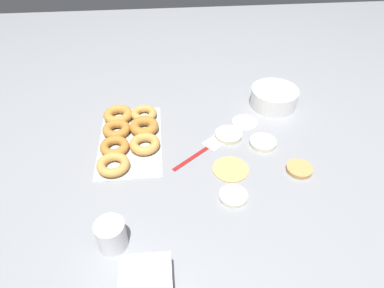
# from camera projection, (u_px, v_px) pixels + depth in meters

# --- Properties ---
(ground_plane) EXTENTS (3.00, 3.00, 0.00)m
(ground_plane) POSITION_uv_depth(u_px,v_px,m) (221.00, 168.00, 1.12)
(ground_plane) COLOR gray
(pancake_0) EXTENTS (0.12, 0.12, 0.01)m
(pancake_0) POSITION_uv_depth(u_px,v_px,m) (231.00, 169.00, 1.11)
(pancake_0) COLOR tan
(pancake_0) RESTS_ON ground_plane
(pancake_1) EXTENTS (0.10, 0.10, 0.02)m
(pancake_1) POSITION_uv_depth(u_px,v_px,m) (228.00, 135.00, 1.24)
(pancake_1) COLOR beige
(pancake_1) RESTS_ON ground_plane
(pancake_2) EXTENTS (0.08, 0.08, 0.01)m
(pancake_2) POSITION_uv_depth(u_px,v_px,m) (299.00, 169.00, 1.11)
(pancake_2) COLOR tan
(pancake_2) RESTS_ON ground_plane
(pancake_3) EXTENTS (0.09, 0.09, 0.01)m
(pancake_3) POSITION_uv_depth(u_px,v_px,m) (245.00, 122.00, 1.30)
(pancake_3) COLOR beige
(pancake_3) RESTS_ON ground_plane
(pancake_4) EXTENTS (0.09, 0.09, 0.01)m
(pancake_4) POSITION_uv_depth(u_px,v_px,m) (233.00, 196.00, 1.02)
(pancake_4) COLOR beige
(pancake_4) RESTS_ON ground_plane
(pancake_5) EXTENTS (0.09, 0.09, 0.02)m
(pancake_5) POSITION_uv_depth(u_px,v_px,m) (263.00, 143.00, 1.21)
(pancake_5) COLOR silver
(pancake_5) RESTS_ON ground_plane
(donut_tray) EXTENTS (0.39, 0.22, 0.04)m
(donut_tray) POSITION_uv_depth(u_px,v_px,m) (129.00, 134.00, 1.22)
(donut_tray) COLOR silver
(donut_tray) RESTS_ON ground_plane
(batter_bowl) EXTENTS (0.19, 0.19, 0.07)m
(batter_bowl) POSITION_uv_depth(u_px,v_px,m) (274.00, 97.00, 1.37)
(batter_bowl) COLOR white
(batter_bowl) RESTS_ON ground_plane
(container_stack) EXTENTS (0.11, 0.12, 0.09)m
(container_stack) POSITION_uv_depth(u_px,v_px,m) (147.00, 287.00, 0.77)
(container_stack) COLOR white
(container_stack) RESTS_ON ground_plane
(paper_cup) EXTENTS (0.08, 0.08, 0.08)m
(paper_cup) POSITION_uv_depth(u_px,v_px,m) (111.00, 235.00, 0.88)
(paper_cup) COLOR white
(paper_cup) RESTS_ON ground_plane
(spatula) EXTENTS (0.21, 0.25, 0.01)m
(spatula) POSITION_uv_depth(u_px,v_px,m) (214.00, 143.00, 1.21)
(spatula) COLOR maroon
(spatula) RESTS_ON ground_plane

